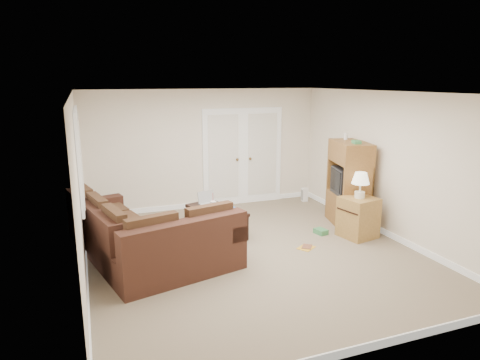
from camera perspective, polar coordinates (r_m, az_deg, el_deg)
name	(u,v)px	position (r m, az deg, el deg)	size (l,w,h in m)	color
floor	(253,253)	(6.88, 1.78, -9.70)	(5.50, 5.50, 0.00)	gray
ceiling	(254,92)	(6.34, 1.94, 11.59)	(5.00, 5.50, 0.02)	white
wall_left	(79,191)	(6.04, -20.70, -1.35)	(0.02, 5.50, 2.50)	white
wall_right	(389,165)	(7.77, 19.20, 1.89)	(0.02, 5.50, 2.50)	white
wall_back	(205,149)	(9.06, -4.72, 4.10)	(5.00, 0.02, 2.50)	white
wall_front	(365,237)	(4.18, 16.31, -7.34)	(5.00, 0.02, 2.50)	white
baseboards	(253,250)	(6.86, 1.78, -9.32)	(5.00, 5.50, 0.10)	silver
french_doors	(243,157)	(9.32, 0.40, 3.07)	(1.80, 0.05, 2.13)	silver
window_left	(79,156)	(6.96, -20.62, 3.03)	(0.05, 1.92, 1.42)	silver
sectional_sofa	(140,240)	(6.64, -13.15, -7.77)	(2.48, 2.94, 0.87)	#402218
coffee_table	(216,220)	(7.59, -3.20, -5.38)	(0.90, 1.28, 0.79)	black
tv_armoire	(349,183)	(8.23, 14.28, -0.41)	(0.76, 1.09, 1.70)	brown
side_cabinet	(358,214)	(7.70, 15.50, -4.38)	(0.64, 0.64, 1.15)	#A67B3D
space_heater	(305,195)	(9.75, 8.61, -1.94)	(0.12, 0.10, 0.31)	white
floor_magazine	(306,248)	(7.16, 8.81, -8.91)	(0.28, 0.22, 0.01)	gold
floor_greenbox	(321,231)	(7.80, 10.72, -6.75)	(0.17, 0.22, 0.09)	#3C854D
floor_book	(302,246)	(7.19, 8.31, -8.73)	(0.15, 0.21, 0.02)	brown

